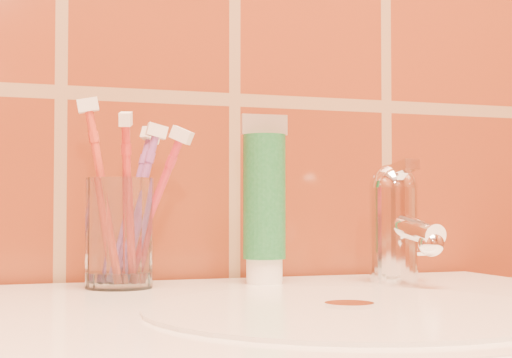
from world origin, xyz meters
name	(u,v)px	position (x,y,z in m)	size (l,w,h in m)	color
glass_tumbler	(120,233)	(-0.13, 1.12, 0.90)	(0.06, 0.06, 0.10)	white
toothpaste_tube	(264,204)	(0.01, 1.12, 0.93)	(0.05, 0.04, 0.17)	white
faucet	(395,219)	(0.14, 1.09, 0.91)	(0.05, 0.11, 0.12)	white
toothbrush_0	(132,206)	(-0.12, 1.15, 0.93)	(0.07, 0.06, 0.16)	#7E4594
toothbrush_1	(152,209)	(-0.11, 1.11, 0.92)	(0.07, 0.06, 0.16)	#A62332
toothbrush_2	(104,194)	(-0.15, 1.12, 0.94)	(0.05, 0.03, 0.18)	#BF3B28
toothbrush_3	(138,205)	(-0.12, 1.13, 0.93)	(0.06, 0.02, 0.16)	#8B4CA4
toothbrush_4	(127,202)	(-0.13, 1.10, 0.93)	(0.03, 0.05, 0.17)	#B12A26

